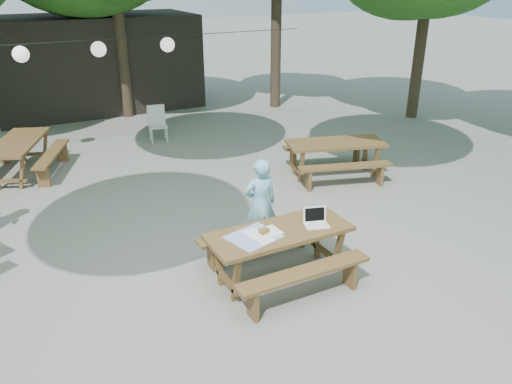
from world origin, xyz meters
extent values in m
plane|color=slate|center=(0.00, 0.00, 0.00)|extent=(80.00, 80.00, 0.00)
cube|color=black|center=(0.50, 10.50, 1.40)|extent=(6.00, 3.00, 2.80)
cube|color=brown|center=(0.69, -0.61, 0.72)|extent=(2.00, 0.80, 0.06)
cube|color=brown|center=(0.69, -1.26, 0.45)|extent=(1.90, 0.28, 0.05)
cube|color=brown|center=(0.69, 0.04, 0.45)|extent=(1.90, 0.28, 0.05)
cube|color=brown|center=(0.69, -0.61, 0.34)|extent=(1.70, 0.70, 0.69)
cube|color=brown|center=(3.66, 2.21, 0.72)|extent=(2.15, 1.35, 0.06)
cube|color=brown|center=(3.47, 1.58, 0.45)|extent=(1.90, 0.82, 0.05)
cube|color=brown|center=(3.85, 2.83, 0.45)|extent=(1.90, 0.82, 0.05)
cube|color=brown|center=(3.66, 2.21, 0.34)|extent=(1.83, 1.16, 0.69)
cube|color=brown|center=(-2.21, 5.33, 0.72)|extent=(1.49, 2.15, 0.06)
cube|color=brown|center=(-1.61, 5.08, 0.45)|extent=(0.97, 1.87, 0.05)
cube|color=brown|center=(-2.21, 5.33, 0.34)|extent=(1.28, 1.84, 0.69)
imported|color=#77BFDA|center=(0.87, 0.30, 0.73)|extent=(0.56, 0.39, 1.46)
cube|color=silver|center=(1.07, 6.21, 0.40)|extent=(0.51, 0.51, 0.04)
cube|color=silver|center=(1.10, 6.40, 0.66)|extent=(0.44, 0.11, 0.48)
cube|color=silver|center=(1.07, 6.21, 0.19)|extent=(0.48, 0.48, 0.38)
cube|color=white|center=(1.21, -0.73, 0.76)|extent=(0.38, 0.32, 0.02)
cube|color=white|center=(1.25, -0.62, 0.88)|extent=(0.33, 0.15, 0.23)
cube|color=black|center=(1.24, -0.63, 0.88)|extent=(0.28, 0.12, 0.19)
cube|color=blue|center=(0.29, -0.61, 0.75)|extent=(0.77, 0.70, 0.01)
cube|color=white|center=(0.38, -0.69, 0.76)|extent=(0.25, 0.32, 0.00)
cube|color=white|center=(0.58, -0.58, 0.76)|extent=(0.23, 0.31, 0.00)
cube|color=white|center=(0.33, -0.54, 0.76)|extent=(0.24, 0.32, 0.00)
cube|color=brown|center=(0.46, -0.59, 0.80)|extent=(0.15, 0.12, 0.06)
cylinder|color=black|center=(0.50, 6.00, 2.60)|extent=(9.00, 0.02, 0.02)
sphere|color=white|center=(-1.80, 6.00, 2.40)|extent=(0.34, 0.34, 0.34)
sphere|color=white|center=(-0.20, 6.00, 2.40)|extent=(0.34, 0.34, 0.34)
sphere|color=white|center=(1.40, 6.00, 2.40)|extent=(0.34, 0.34, 0.34)
cylinder|color=#2D2319|center=(1.00, 9.00, 2.38)|extent=(0.32, 0.32, 4.77)
cylinder|color=#2D2319|center=(5.50, 8.00, 2.49)|extent=(0.32, 0.32, 4.98)
cylinder|color=#2D2319|center=(8.50, 5.00, 2.17)|extent=(0.32, 0.32, 4.34)
camera|label=1|loc=(-2.38, -5.79, 3.99)|focal=35.00mm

